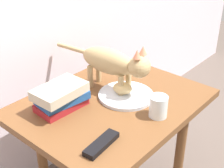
{
  "coord_description": "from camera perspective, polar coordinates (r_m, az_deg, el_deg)",
  "views": [
    {
      "loc": [
        -0.85,
        -0.74,
        1.24
      ],
      "look_at": [
        0.0,
        0.0,
        0.63
      ],
      "focal_mm": 51.7,
      "sensor_mm": 36.0,
      "label": 1
    }
  ],
  "objects": [
    {
      "name": "bread_roll",
      "position": [
        1.34,
        1.89,
        -0.74
      ],
      "size": [
        0.09,
        0.1,
        0.05
      ],
      "primitive_type": "ellipsoid",
      "rotation": [
        0.0,
        0.0,
        2.03
      ],
      "color": "#E0BC7A",
      "rests_on": "plate"
    },
    {
      "name": "candle_jar",
      "position": [
        1.23,
        8.19,
        -4.13
      ],
      "size": [
        0.07,
        0.07,
        0.08
      ],
      "color": "silver",
      "rests_on": "side_table"
    },
    {
      "name": "side_table",
      "position": [
        1.37,
        0.0,
        -5.79
      ],
      "size": [
        0.76,
        0.59,
        0.55
      ],
      "color": "brown",
      "rests_on": "ground"
    },
    {
      "name": "cat",
      "position": [
        1.34,
        0.34,
        3.77
      ],
      "size": [
        0.12,
        0.48,
        0.23
      ],
      "color": "tan",
      "rests_on": "side_table"
    },
    {
      "name": "plate",
      "position": [
        1.35,
        2.47,
        -2.02
      ],
      "size": [
        0.23,
        0.23,
        0.01
      ],
      "primitive_type": "cylinder",
      "color": "silver",
      "rests_on": "side_table"
    },
    {
      "name": "tv_remote",
      "position": [
        1.09,
        -1.88,
        -10.53
      ],
      "size": [
        0.15,
        0.06,
        0.02
      ],
      "primitive_type": "cube",
      "rotation": [
        0.0,
        0.0,
        0.11
      ],
      "color": "black",
      "rests_on": "side_table"
    },
    {
      "name": "book_stack",
      "position": [
        1.27,
        -9.01,
        -2.26
      ],
      "size": [
        0.22,
        0.14,
        0.1
      ],
      "color": "maroon",
      "rests_on": "side_table"
    }
  ]
}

